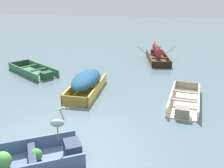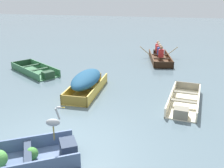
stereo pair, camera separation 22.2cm
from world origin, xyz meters
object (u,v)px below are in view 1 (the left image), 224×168
at_px(skiff_cream_mid_moored, 184,101).
at_px(rowboat_dark_varnish_with_crew, 157,56).
at_px(skiff_yellow_near_moored, 86,81).
at_px(skiff_green_far_moored, 34,71).
at_px(dinghy_slate_blue_foreground, 16,162).
at_px(heron_on_dinghy, 58,122).

height_order(skiff_cream_mid_moored, rowboat_dark_varnish_with_crew, rowboat_dark_varnish_with_crew).
height_order(skiff_yellow_near_moored, skiff_green_far_moored, skiff_yellow_near_moored).
relative_size(dinghy_slate_blue_foreground, skiff_cream_mid_moored, 1.12).
relative_size(rowboat_dark_varnish_with_crew, heron_on_dinghy, 3.95).
distance_m(dinghy_slate_blue_foreground, skiff_yellow_near_moored, 4.68).
xyz_separation_m(dinghy_slate_blue_foreground, skiff_yellow_near_moored, (0.04, 4.67, 0.29)).
xyz_separation_m(skiff_yellow_near_moored, skiff_green_far_moored, (-3.22, 1.71, -0.33)).
bearing_deg(dinghy_slate_blue_foreground, skiff_green_far_moored, 116.46).
bearing_deg(skiff_yellow_near_moored, skiff_green_far_moored, 151.99).
bearing_deg(skiff_yellow_near_moored, heron_on_dinghy, -80.11).
relative_size(dinghy_slate_blue_foreground, rowboat_dark_varnish_with_crew, 0.95).
height_order(dinghy_slate_blue_foreground, heron_on_dinghy, heron_on_dinghy).
bearing_deg(rowboat_dark_varnish_with_crew, skiff_yellow_near_moored, -112.10).
bearing_deg(skiff_cream_mid_moored, skiff_green_far_moored, 163.19).
distance_m(skiff_yellow_near_moored, heron_on_dinghy, 4.17).
bearing_deg(skiff_green_far_moored, dinghy_slate_blue_foreground, -63.54).
bearing_deg(rowboat_dark_varnish_with_crew, skiff_green_far_moored, -143.64).
distance_m(skiff_green_far_moored, rowboat_dark_varnish_with_crew, 6.93).
xyz_separation_m(skiff_green_far_moored, heron_on_dinghy, (3.93, -5.80, 0.79)).
bearing_deg(skiff_green_far_moored, rowboat_dark_varnish_with_crew, 36.36).
bearing_deg(skiff_yellow_near_moored, dinghy_slate_blue_foreground, -90.49).
height_order(skiff_cream_mid_moored, heron_on_dinghy, heron_on_dinghy).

